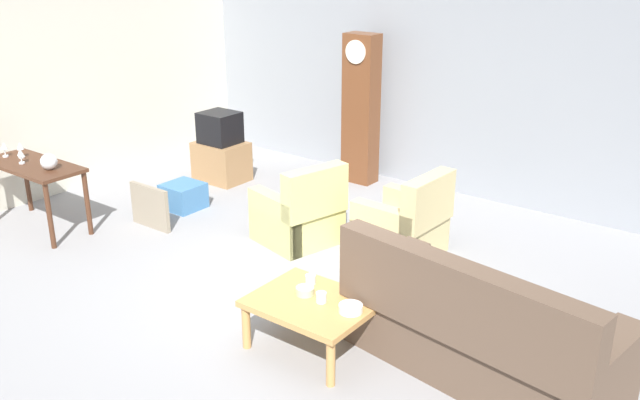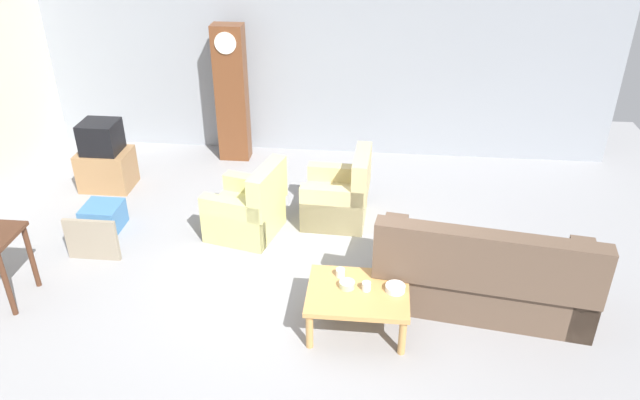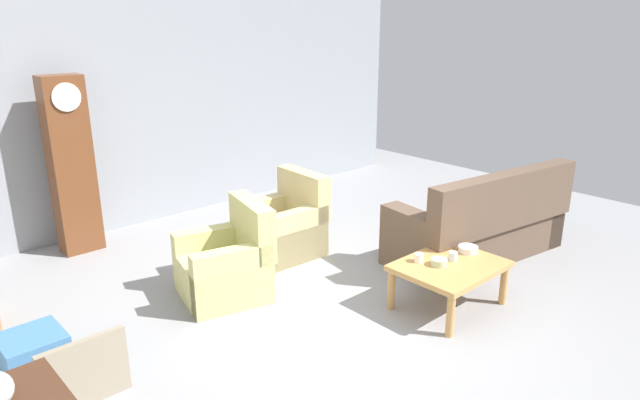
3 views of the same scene
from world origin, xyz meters
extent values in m
plane|color=gray|center=(0.00, 0.00, 0.00)|extent=(10.40, 10.40, 0.00)
cube|color=gray|center=(0.00, 3.60, 1.60)|extent=(8.40, 0.16, 3.20)
cube|color=brown|center=(1.95, -0.01, 0.22)|extent=(2.20, 1.13, 0.44)
cube|color=brown|center=(1.90, -0.37, 0.74)|extent=(2.11, 0.50, 0.60)
cube|color=brown|center=(2.87, -0.14, 0.34)|extent=(0.36, 0.87, 0.68)
cube|color=brown|center=(1.03, 0.12, 0.34)|extent=(0.36, 0.87, 0.68)
cube|color=#C6B284|center=(2.43, -0.03, 0.62)|extent=(0.38, 0.19, 0.36)
cube|color=#9E8966|center=(1.96, 0.04, 0.62)|extent=(0.37, 0.18, 0.36)
cube|color=brown|center=(1.48, 0.11, 0.62)|extent=(0.36, 0.12, 0.36)
cube|color=#CCC67A|center=(-0.71, 1.06, 0.20)|extent=(0.92, 0.92, 0.40)
cube|color=#CCC67A|center=(-0.39, 0.98, 0.66)|extent=(0.36, 0.78, 0.52)
cube|color=#CCC67A|center=(-0.63, 1.35, 0.30)|extent=(0.78, 0.34, 0.60)
cube|color=#CCC67A|center=(-0.78, 0.77, 0.30)|extent=(0.78, 0.34, 0.60)
cube|color=#C9B67D|center=(0.35, 1.48, 0.20)|extent=(0.79, 0.79, 0.40)
cube|color=#C9B67D|center=(0.67, 1.46, 0.66)|extent=(0.21, 0.77, 0.52)
cube|color=#C9B67D|center=(0.36, 1.78, 0.30)|extent=(0.77, 0.19, 0.60)
cube|color=#C9B67D|center=(0.34, 1.18, 0.30)|extent=(0.77, 0.19, 0.60)
cube|color=tan|center=(0.73, -0.52, 0.41)|extent=(0.96, 0.76, 0.05)
cylinder|color=tan|center=(0.30, -0.85, 0.19)|extent=(0.07, 0.07, 0.38)
cylinder|color=tan|center=(1.15, -0.85, 0.19)|extent=(0.07, 0.07, 0.38)
cylinder|color=tan|center=(0.30, -0.20, 0.19)|extent=(0.07, 0.07, 0.38)
cylinder|color=tan|center=(1.15, -0.20, 0.19)|extent=(0.07, 0.07, 0.38)
cube|color=brown|center=(-1.28, 3.14, 1.00)|extent=(0.44, 0.28, 2.00)
cylinder|color=silver|center=(-1.28, 2.99, 1.78)|extent=(0.30, 0.02, 0.30)
cube|color=gray|center=(-2.29, 0.34, 0.25)|extent=(0.60, 0.05, 0.50)
cube|color=teal|center=(-2.44, 0.98, 0.16)|extent=(0.44, 0.44, 0.31)
cylinder|color=white|center=(0.54, -0.31, 0.47)|extent=(0.09, 0.09, 0.08)
cylinder|color=silver|center=(0.80, -0.50, 0.47)|extent=(0.08, 0.08, 0.08)
cylinder|color=beige|center=(0.93, -0.25, 0.48)|extent=(0.08, 0.08, 0.09)
cylinder|color=white|center=(1.07, -0.48, 0.46)|extent=(0.19, 0.19, 0.06)
cylinder|color=#B2C69E|center=(0.62, -0.48, 0.46)|extent=(0.15, 0.15, 0.06)
camera|label=1|loc=(3.70, -4.34, 3.13)|focal=38.67mm
camera|label=2|loc=(0.84, -5.14, 4.00)|focal=34.46mm
camera|label=3|loc=(-3.32, -3.18, 2.57)|focal=31.49mm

